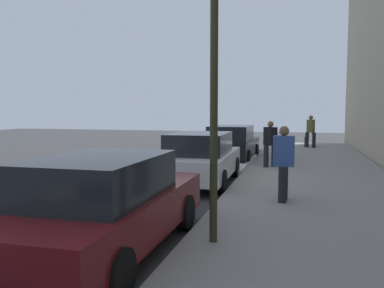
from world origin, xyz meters
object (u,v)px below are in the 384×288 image
at_px(parked_car_black, 232,144).
at_px(pedestrian_blue_coat, 284,161).
at_px(rolling_suitcase, 306,142).
at_px(pedestrian_black_coat, 270,143).
at_px(pedestrian_olive_coat, 311,130).
at_px(parked_car_maroon, 105,205).
at_px(parked_car_white, 200,158).
at_px(traffic_light_pole, 214,37).

height_order(parked_car_black, pedestrian_blue_coat, pedestrian_blue_coat).
relative_size(pedestrian_blue_coat, rolling_suitcase, 1.88).
relative_size(pedestrian_black_coat, pedestrian_olive_coat, 0.95).
relative_size(parked_car_black, pedestrian_blue_coat, 2.66).
height_order(parked_car_maroon, parked_car_black, same).
relative_size(pedestrian_olive_coat, rolling_suitcase, 1.92).
height_order(parked_car_maroon, parked_car_white, same).
bearing_deg(parked_car_white, parked_car_black, -0.72).
distance_m(parked_car_white, pedestrian_blue_coat, 3.42).
bearing_deg(pedestrian_blue_coat, traffic_light_pole, 163.22).
bearing_deg(parked_car_maroon, traffic_light_pole, -70.09).
distance_m(pedestrian_olive_coat, rolling_suitcase, 0.86).
relative_size(traffic_light_pole, rolling_suitcase, 5.20).
distance_m(parked_car_white, rolling_suitcase, 12.04).
distance_m(pedestrian_black_coat, pedestrian_blue_coat, 5.43).
xyz_separation_m(pedestrian_olive_coat, rolling_suitcase, (0.54, 0.19, -0.65)).
xyz_separation_m(traffic_light_pole, rolling_suitcase, (17.07, -1.70, -2.86)).
bearing_deg(pedestrian_olive_coat, traffic_light_pole, 173.46).
relative_size(parked_car_white, pedestrian_black_coat, 2.72).
distance_m(traffic_light_pole, rolling_suitcase, 17.39).
bearing_deg(pedestrian_blue_coat, parked_car_black, 17.37).
bearing_deg(pedestrian_blue_coat, parked_car_maroon, 145.85).
height_order(parked_car_black, rolling_suitcase, parked_car_black).
distance_m(parked_car_black, rolling_suitcase, 7.03).
height_order(parked_car_black, pedestrian_black_coat, pedestrian_black_coat).
distance_m(pedestrian_blue_coat, traffic_light_pole, 3.95).
bearing_deg(traffic_light_pole, parked_car_black, 7.70).
height_order(parked_car_white, pedestrian_blue_coat, pedestrian_blue_coat).
xyz_separation_m(parked_car_white, rolling_suitcase, (11.59, -3.23, -0.34)).
height_order(pedestrian_blue_coat, rolling_suitcase, pedestrian_blue_coat).
xyz_separation_m(parked_car_maroon, pedestrian_olive_coat, (17.10, -3.45, 0.31)).
distance_m(parked_car_maroon, parked_car_black, 11.36).
bearing_deg(rolling_suitcase, pedestrian_blue_coat, 176.87).
xyz_separation_m(parked_car_maroon, rolling_suitcase, (17.63, -3.26, -0.34)).
relative_size(pedestrian_black_coat, rolling_suitcase, 1.82).
distance_m(parked_car_white, traffic_light_pole, 6.22).
distance_m(pedestrian_black_coat, traffic_light_pole, 8.81).
xyz_separation_m(parked_car_white, traffic_light_pole, (-5.47, -1.53, 2.52)).
xyz_separation_m(pedestrian_black_coat, pedestrian_blue_coat, (-5.39, -0.65, 0.03)).
bearing_deg(traffic_light_pole, pedestrian_blue_coat, -16.78).
height_order(parked_car_maroon, pedestrian_blue_coat, pedestrian_blue_coat).
height_order(parked_car_white, rolling_suitcase, parked_car_white).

